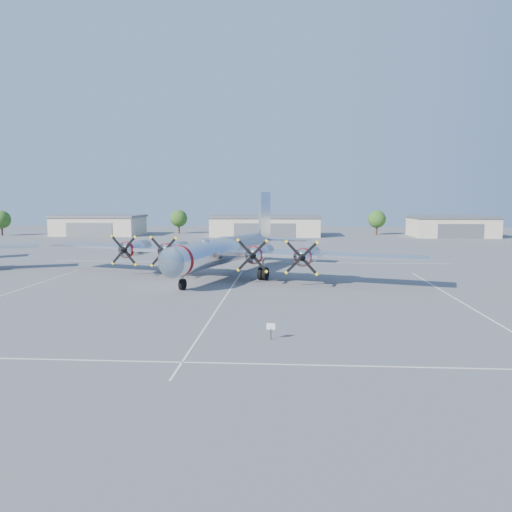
# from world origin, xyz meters

# --- Properties ---
(ground) EXTENTS (260.00, 260.00, 0.00)m
(ground) POSITION_xyz_m (0.00, 0.00, 0.00)
(ground) COLOR #5D5D5F
(ground) RESTS_ON ground
(parking_lines) EXTENTS (60.00, 50.08, 0.01)m
(parking_lines) POSITION_xyz_m (0.00, -1.75, 0.01)
(parking_lines) COLOR silver
(parking_lines) RESTS_ON ground
(hangar_west) EXTENTS (22.60, 14.60, 5.40)m
(hangar_west) POSITION_xyz_m (-45.00, 81.96, 2.71)
(hangar_west) COLOR #BCB296
(hangar_west) RESTS_ON ground
(hangar_center) EXTENTS (28.60, 14.60, 5.40)m
(hangar_center) POSITION_xyz_m (0.00, 81.96, 2.71)
(hangar_center) COLOR #BCB296
(hangar_center) RESTS_ON ground
(hangar_east) EXTENTS (20.60, 14.60, 5.40)m
(hangar_east) POSITION_xyz_m (48.00, 81.96, 2.71)
(hangar_east) COLOR #BCB296
(hangar_east) RESTS_ON ground
(tree_far_west) EXTENTS (4.80, 4.80, 6.64)m
(tree_far_west) POSITION_xyz_m (-70.00, 78.00, 4.22)
(tree_far_west) COLOR #382619
(tree_far_west) RESTS_ON ground
(tree_west) EXTENTS (4.80, 4.80, 6.64)m
(tree_west) POSITION_xyz_m (-25.00, 90.00, 4.22)
(tree_west) COLOR #382619
(tree_west) RESTS_ON ground
(tree_east) EXTENTS (4.80, 4.80, 6.64)m
(tree_east) POSITION_xyz_m (30.00, 88.00, 4.22)
(tree_east) COLOR #382619
(tree_east) RESTS_ON ground
(main_bomber_b29) EXTENTS (55.20, 45.22, 10.55)m
(main_bomber_b29) POSITION_xyz_m (-1.62, 11.77, 0.00)
(main_bomber_b29) COLOR silver
(main_bomber_b29) RESTS_ON ground
(info_placard) EXTENTS (0.59, 0.10, 1.12)m
(info_placard) POSITION_xyz_m (4.95, -16.92, 0.79)
(info_placard) COLOR black
(info_placard) RESTS_ON ground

